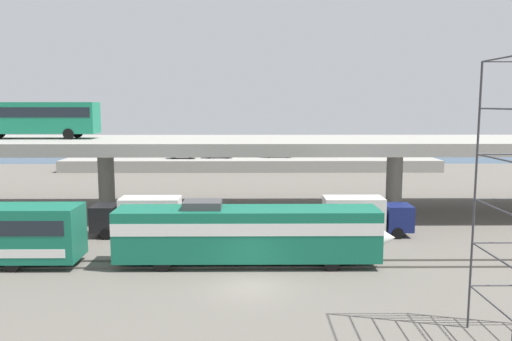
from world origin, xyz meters
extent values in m
plane|color=#605B54|center=(0.00, 0.00, 0.00)|extent=(260.00, 260.00, 0.00)
cube|color=#59544C|center=(0.00, 3.28, 0.06)|extent=(110.00, 0.12, 0.12)
cube|color=#59544C|center=(0.00, 4.72, 0.06)|extent=(110.00, 0.12, 0.12)
cube|color=#14664C|center=(-0.19, 4.00, 2.08)|extent=(16.65, 3.00, 3.20)
cube|color=silver|center=(-0.19, 4.00, 2.66)|extent=(16.65, 3.04, 0.77)
cone|color=silver|center=(8.14, 4.00, 1.76)|extent=(2.27, 2.85, 2.85)
cube|color=black|center=(6.43, 4.00, 2.98)|extent=(2.27, 2.70, 1.02)
cube|color=#3F3F42|center=(-3.03, 4.00, 3.93)|extent=(2.40, 1.80, 0.50)
cylinder|color=black|center=(5.01, 5.35, 0.48)|extent=(0.96, 0.18, 0.96)
cylinder|color=black|center=(5.01, 2.65, 0.48)|extent=(0.96, 0.18, 0.96)
cylinder|color=black|center=(-5.39, 5.35, 0.48)|extent=(0.96, 0.18, 0.96)
cylinder|color=black|center=(-5.39, 2.65, 0.48)|extent=(0.96, 0.18, 0.96)
cylinder|color=black|center=(-14.63, 5.35, 0.46)|extent=(0.92, 0.18, 0.92)
cylinder|color=black|center=(-14.63, 2.65, 0.46)|extent=(0.92, 0.18, 0.92)
cube|color=gray|center=(0.00, 20.00, 6.47)|extent=(96.00, 12.57, 1.10)
cylinder|color=gray|center=(-13.60, 20.00, 2.96)|extent=(1.50, 1.50, 5.92)
cylinder|color=gray|center=(13.60, 20.00, 2.96)|extent=(1.50, 1.50, 5.92)
cube|color=#197A56|center=(-20.42, 20.51, 8.96)|extent=(12.00, 2.55, 2.90)
cube|color=black|center=(-20.42, 20.51, 9.49)|extent=(11.52, 2.59, 0.93)
cylinder|color=black|center=(-24.14, 21.72, 7.51)|extent=(1.00, 0.26, 1.00)
cylinder|color=black|center=(-16.70, 19.30, 7.51)|extent=(1.00, 0.26, 1.00)
cylinder|color=black|center=(-16.70, 21.72, 7.51)|extent=(1.00, 0.26, 1.00)
cube|color=black|center=(-11.29, 11.35, 1.44)|extent=(2.00, 2.30, 2.00)
cube|color=silver|center=(-7.79, 11.35, 1.74)|extent=(4.60, 2.30, 2.60)
cylinder|color=black|center=(-11.00, 10.26, 0.44)|extent=(0.88, 0.28, 0.88)
cylinder|color=black|center=(-11.00, 12.44, 0.44)|extent=(0.88, 0.28, 0.88)
cylinder|color=black|center=(-6.79, 10.26, 0.44)|extent=(0.88, 0.28, 0.88)
cylinder|color=black|center=(-6.79, 12.44, 0.44)|extent=(0.88, 0.28, 0.88)
cube|color=navy|center=(11.54, 11.35, 1.44)|extent=(2.00, 2.30, 2.00)
cube|color=silver|center=(8.04, 11.35, 1.74)|extent=(4.60, 2.30, 2.60)
cylinder|color=black|center=(11.25, 12.44, 0.44)|extent=(0.88, 0.28, 0.88)
cylinder|color=black|center=(11.25, 10.26, 0.44)|extent=(0.88, 0.28, 0.88)
cylinder|color=black|center=(7.03, 12.44, 0.44)|extent=(0.88, 0.28, 0.88)
cylinder|color=black|center=(7.03, 10.26, 0.44)|extent=(0.88, 0.28, 0.88)
cylinder|color=#38383D|center=(10.04, -5.42, 6.03)|extent=(0.10, 0.10, 12.07)
cylinder|color=#38383D|center=(10.04, -7.40, 2.01)|extent=(0.07, 3.96, 0.07)
cylinder|color=#38383D|center=(10.04, -7.40, 4.02)|extent=(0.07, 3.96, 0.07)
cylinder|color=#38383D|center=(10.04, -7.40, 6.03)|extent=(0.07, 3.96, 0.07)
cylinder|color=#38383D|center=(10.04, -7.40, 8.04)|extent=(0.07, 3.96, 0.07)
cylinder|color=#38383D|center=(10.04, -7.40, 10.06)|extent=(0.07, 3.96, 0.07)
cylinder|color=#38383D|center=(10.04, -7.40, 12.07)|extent=(0.07, 3.96, 0.07)
cube|color=gray|center=(0.00, 55.00, 0.88)|extent=(58.17, 13.41, 1.77)
cube|color=black|center=(-10.72, 52.18, 2.44)|extent=(4.20, 1.87, 0.70)
cube|color=#1E232B|center=(-10.93, 52.18, 3.03)|extent=(1.85, 1.65, 0.48)
cylinder|color=black|center=(-9.42, 53.07, 2.09)|extent=(0.64, 0.20, 0.64)
cylinder|color=black|center=(-9.42, 51.29, 2.09)|extent=(0.64, 0.20, 0.64)
cylinder|color=black|center=(-12.02, 53.07, 2.09)|extent=(0.64, 0.20, 0.64)
cylinder|color=black|center=(-12.02, 51.29, 2.09)|extent=(0.64, 0.20, 0.64)
cube|color=silver|center=(-5.12, 52.78, 2.44)|extent=(4.50, 1.76, 0.70)
cube|color=#1E232B|center=(-5.35, 52.78, 3.03)|extent=(1.98, 1.55, 0.48)
cylinder|color=black|center=(-3.73, 53.62, 2.09)|extent=(0.64, 0.20, 0.64)
cylinder|color=black|center=(-3.73, 51.94, 2.09)|extent=(0.64, 0.20, 0.64)
cylinder|color=black|center=(-6.52, 53.62, 2.09)|extent=(0.64, 0.20, 0.64)
cylinder|color=black|center=(-6.52, 51.94, 2.09)|extent=(0.64, 0.20, 0.64)
cube|color=#B7B7BC|center=(11.34, 54.98, 2.44)|extent=(4.64, 1.84, 0.70)
cube|color=#1E232B|center=(11.58, 54.98, 3.03)|extent=(2.04, 1.62, 0.48)
cylinder|color=black|center=(9.91, 54.10, 2.09)|extent=(0.64, 0.20, 0.64)
cylinder|color=black|center=(9.91, 55.85, 2.09)|extent=(0.64, 0.20, 0.64)
cylinder|color=black|center=(12.78, 54.10, 2.09)|extent=(0.64, 0.20, 0.64)
cylinder|color=black|center=(12.78, 55.85, 2.09)|extent=(0.64, 0.20, 0.64)
cube|color=#515459|center=(4.29, 53.72, 2.44)|extent=(4.60, 1.77, 0.70)
cube|color=#1E232B|center=(4.06, 53.72, 3.03)|extent=(2.03, 1.56, 0.48)
cylinder|color=black|center=(5.71, 54.56, 2.09)|extent=(0.64, 0.20, 0.64)
cylinder|color=black|center=(5.71, 52.88, 2.09)|extent=(0.64, 0.20, 0.64)
cylinder|color=black|center=(2.86, 54.56, 2.09)|extent=(0.64, 0.20, 0.64)
cylinder|color=black|center=(2.86, 52.88, 2.09)|extent=(0.64, 0.20, 0.64)
cube|color=#515459|center=(-19.31, 56.07, 2.44)|extent=(4.05, 1.87, 0.70)
cube|color=#1E232B|center=(-19.11, 56.07, 3.03)|extent=(1.78, 1.65, 0.48)
cylinder|color=black|center=(-20.56, 55.18, 2.09)|extent=(0.64, 0.20, 0.64)
cylinder|color=black|center=(-20.56, 56.96, 2.09)|extent=(0.64, 0.20, 0.64)
cylinder|color=black|center=(-18.05, 55.18, 2.09)|extent=(0.64, 0.20, 0.64)
cylinder|color=black|center=(-18.05, 56.96, 2.09)|extent=(0.64, 0.20, 0.64)
cube|color=silver|center=(22.80, 54.79, 2.44)|extent=(4.45, 1.85, 0.70)
cube|color=#1E232B|center=(22.58, 54.79, 3.03)|extent=(1.96, 1.63, 0.48)
cylinder|color=black|center=(24.18, 55.67, 2.09)|extent=(0.64, 0.20, 0.64)
cylinder|color=black|center=(24.18, 53.91, 2.09)|extent=(0.64, 0.20, 0.64)
cylinder|color=black|center=(21.42, 55.67, 2.09)|extent=(0.64, 0.20, 0.64)
cylinder|color=black|center=(21.42, 53.91, 2.09)|extent=(0.64, 0.20, 0.64)
cube|color=navy|center=(0.00, 78.00, 0.00)|extent=(140.00, 36.00, 0.01)
camera|label=1|loc=(0.05, -27.88, 10.25)|focal=36.01mm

